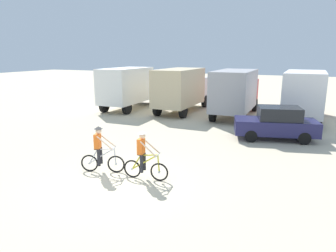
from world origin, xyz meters
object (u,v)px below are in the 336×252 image
sedan_parked (276,123)px  cyclist_cowboy_hat (144,157)px  box_truck_tan_camper (182,88)px  box_truck_avon_van (304,93)px  cyclist_orange_shirt (101,151)px  box_truck_grey_hauler (236,91)px  box_truck_white_box (130,86)px

sedan_parked → cyclist_cowboy_hat: size_ratio=2.47×
box_truck_tan_camper → box_truck_avon_van: bearing=0.8°
box_truck_avon_van → cyclist_orange_shirt: box_truck_avon_van is taller
cyclist_orange_shirt → cyclist_cowboy_hat: size_ratio=1.00×
sedan_parked → cyclist_cowboy_hat: cyclist_cowboy_hat is taller
box_truck_grey_hauler → cyclist_orange_shirt: size_ratio=3.71×
box_truck_white_box → box_truck_avon_van: (13.17, 0.50, 0.00)m
sedan_parked → box_truck_tan_camper: bearing=143.4°
box_truck_avon_van → sedan_parked: (-1.24, -5.67, -0.99)m
sedan_parked → cyclist_orange_shirt: size_ratio=2.47×
box_truck_tan_camper → cyclist_cowboy_hat: box_truck_tan_camper is taller
box_truck_grey_hauler → cyclist_cowboy_hat: (-0.68, -12.77, -1.03)m
box_truck_white_box → cyclist_orange_shirt: bearing=-64.2°
box_truck_white_box → sedan_parked: 13.04m
box_truck_white_box → sedan_parked: size_ratio=1.50×
cyclist_orange_shirt → box_truck_white_box: bearing=115.8°
cyclist_cowboy_hat → box_truck_avon_van: bearing=68.7°
box_truck_grey_hauler → cyclist_orange_shirt: bearing=-101.1°
box_truck_grey_hauler → cyclist_cowboy_hat: size_ratio=3.71×
box_truck_tan_camper → sedan_parked: (7.49, -5.55, -0.99)m
box_truck_avon_van → sedan_parked: bearing=-102.3°
box_truck_avon_van → cyclist_orange_shirt: 15.04m
box_truck_white_box → cyclist_orange_shirt: size_ratio=3.72×
box_truck_avon_van → sedan_parked: box_truck_avon_van is taller
box_truck_white_box → cyclist_cowboy_hat: box_truck_white_box is taller
sedan_parked → cyclist_orange_shirt: cyclist_orange_shirt is taller
cyclist_cowboy_hat → box_truck_tan_camper: bearing=105.2°
box_truck_grey_hauler → sedan_parked: box_truck_grey_hauler is taller
box_truck_avon_van → cyclist_orange_shirt: (-7.00, -13.27, -1.03)m
box_truck_avon_van → cyclist_orange_shirt: size_ratio=3.73×
box_truck_grey_hauler → cyclist_orange_shirt: (-2.53, -12.82, -1.03)m
cyclist_orange_shirt → box_truck_avon_van: bearing=62.2°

